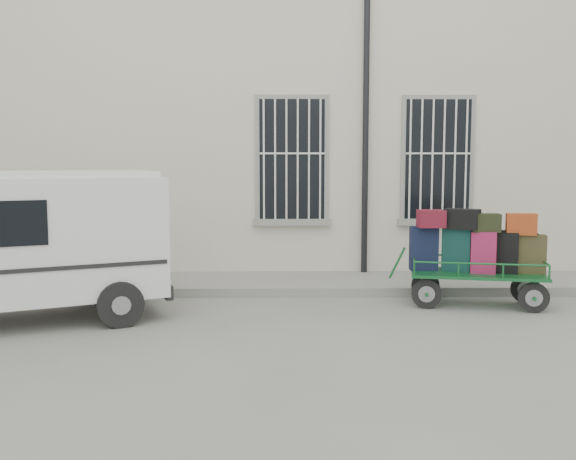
# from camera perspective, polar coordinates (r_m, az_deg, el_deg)

# --- Properties ---
(ground) EXTENTS (80.00, 80.00, 0.00)m
(ground) POSITION_cam_1_polar(r_m,az_deg,el_deg) (9.22, 3.26, -7.75)
(ground) COLOR slate
(ground) RESTS_ON ground
(building) EXTENTS (24.00, 5.15, 6.00)m
(building) POSITION_cam_1_polar(r_m,az_deg,el_deg) (14.47, 1.75, 9.20)
(building) COLOR beige
(building) RESTS_ON ground
(sidewalk) EXTENTS (24.00, 1.70, 0.15)m
(sidewalk) POSITION_cam_1_polar(r_m,az_deg,el_deg) (11.35, 2.46, -4.75)
(sidewalk) COLOR gray
(sidewalk) RESTS_ON ground
(luggage_cart) EXTENTS (2.39, 1.28, 1.49)m
(luggage_cart) POSITION_cam_1_polar(r_m,az_deg,el_deg) (10.22, 16.36, -1.91)
(luggage_cart) COLOR black
(luggage_cart) RESTS_ON ground
(van) EXTENTS (4.43, 3.23, 2.08)m
(van) POSITION_cam_1_polar(r_m,az_deg,el_deg) (9.46, -23.73, -0.58)
(van) COLOR white
(van) RESTS_ON ground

